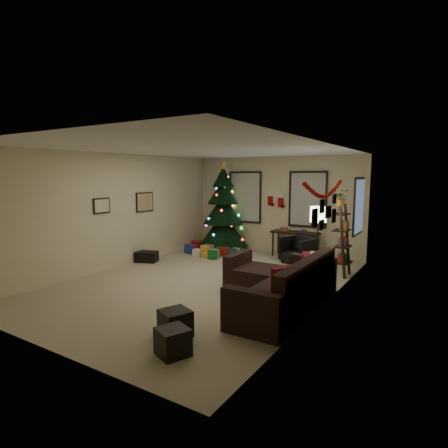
{
  "coord_description": "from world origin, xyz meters",
  "views": [
    {
      "loc": [
        4.26,
        -6.07,
        2.2
      ],
      "look_at": [
        0.1,
        0.6,
        1.15
      ],
      "focal_mm": 29.61,
      "sensor_mm": 36.0,
      "label": 1
    }
  ],
  "objects_px": {
    "christmas_tree": "(223,213)",
    "desk_chair": "(298,250)",
    "bookshelf": "(344,242)",
    "sofa": "(281,287)",
    "desk": "(295,235)"
  },
  "relations": [
    {
      "from": "bookshelf",
      "to": "desk_chair",
      "type": "bearing_deg",
      "value": 155.03
    },
    {
      "from": "bookshelf",
      "to": "christmas_tree",
      "type": "bearing_deg",
      "value": 164.58
    },
    {
      "from": "desk_chair",
      "to": "christmas_tree",
      "type": "bearing_deg",
      "value": -170.77
    },
    {
      "from": "sofa",
      "to": "desk",
      "type": "bearing_deg",
      "value": 107.56
    },
    {
      "from": "christmas_tree",
      "to": "desk_chair",
      "type": "bearing_deg",
      "value": -10.25
    },
    {
      "from": "sofa",
      "to": "bookshelf",
      "type": "distance_m",
      "value": 2.42
    },
    {
      "from": "desk",
      "to": "desk_chair",
      "type": "distance_m",
      "value": 0.78
    },
    {
      "from": "christmas_tree",
      "to": "sofa",
      "type": "bearing_deg",
      "value": -45.74
    },
    {
      "from": "desk_chair",
      "to": "bookshelf",
      "type": "relative_size",
      "value": 0.43
    },
    {
      "from": "christmas_tree",
      "to": "desk_chair",
      "type": "xyz_separation_m",
      "value": [
        2.49,
        -0.45,
        -0.76
      ]
    },
    {
      "from": "christmas_tree",
      "to": "desk_chair",
      "type": "height_order",
      "value": "christmas_tree"
    },
    {
      "from": "desk",
      "to": "desk_chair",
      "type": "height_order",
      "value": "desk"
    },
    {
      "from": "desk",
      "to": "sofa",
      "type": "bearing_deg",
      "value": -72.44
    },
    {
      "from": "christmas_tree",
      "to": "sofa",
      "type": "relative_size",
      "value": 0.96
    },
    {
      "from": "christmas_tree",
      "to": "desk_chair",
      "type": "distance_m",
      "value": 2.64
    }
  ]
}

